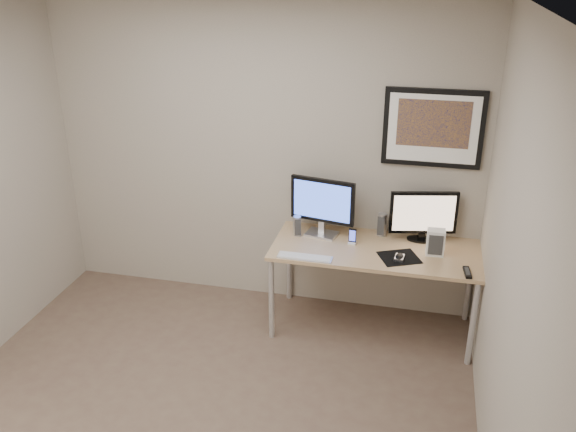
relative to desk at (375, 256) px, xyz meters
name	(u,v)px	position (x,y,z in m)	size (l,w,h in m)	color
floor	(197,420)	(-1.00, -1.35, -0.66)	(3.60, 3.60, 0.00)	brown
room	(208,163)	(-1.00, -0.90, 0.98)	(3.60, 3.60, 3.60)	white
desk	(375,256)	(0.00, 0.00, 0.00)	(1.60, 0.70, 0.73)	#916946
framed_art	(433,128)	(0.35, 0.33, 0.96)	(0.75, 0.04, 0.60)	black
monitor_large	(322,205)	(-0.45, 0.14, 0.33)	(0.53, 0.21, 0.48)	silver
monitor_tv	(423,215)	(0.34, 0.22, 0.29)	(0.52, 0.17, 0.42)	black
speaker_left	(297,226)	(-0.65, 0.09, 0.15)	(0.07, 0.07, 0.16)	silver
speaker_right	(382,225)	(0.02, 0.25, 0.16)	(0.08, 0.08, 0.19)	silver
phone_dock	(352,236)	(-0.19, 0.04, 0.13)	(0.06, 0.06, 0.13)	black
keyboard	(305,257)	(-0.50, -0.28, 0.07)	(0.41, 0.11, 0.01)	silver
mousepad	(399,258)	(0.19, -0.12, 0.07)	(0.28, 0.25, 0.00)	black
mouse	(399,257)	(0.19, -0.14, 0.09)	(0.06, 0.11, 0.04)	black
remote	(467,272)	(0.68, -0.26, 0.08)	(0.04, 0.17, 0.02)	black
fan_unit	(435,242)	(0.45, 0.00, 0.17)	(0.13, 0.10, 0.20)	silver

